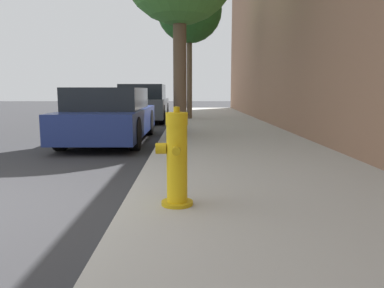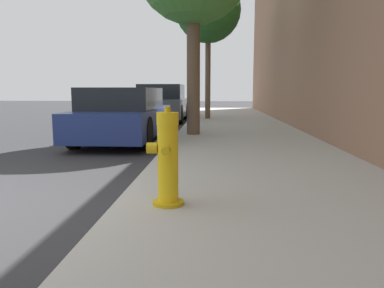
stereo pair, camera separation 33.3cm
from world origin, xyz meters
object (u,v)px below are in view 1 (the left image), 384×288
fire_hydrant (177,160)px  parked_car_near (111,115)px  parked_car_mid (144,104)px  street_tree_far (189,10)px

fire_hydrant → parked_car_near: (-1.77, 5.60, 0.05)m
parked_car_mid → street_tree_far: bearing=-12.4°
parked_car_mid → street_tree_far: size_ratio=0.72×
fire_hydrant → parked_car_near: parked_car_near is taller
street_tree_far → fire_hydrant: bearing=-90.8°
fire_hydrant → parked_car_mid: (-1.66, 11.49, 0.12)m
parked_car_mid → street_tree_far: (1.82, -0.40, 3.49)m
fire_hydrant → parked_car_mid: 11.61m
fire_hydrant → street_tree_far: 11.67m
street_tree_far → parked_car_mid: bearing=167.6°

